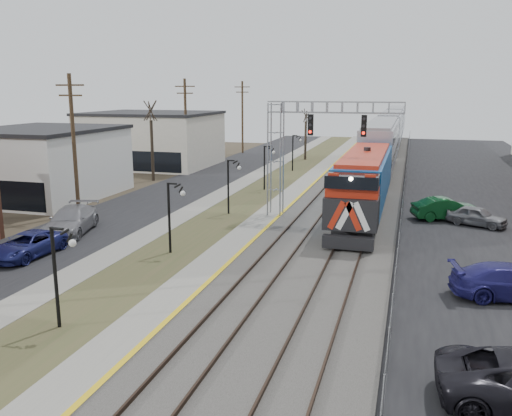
% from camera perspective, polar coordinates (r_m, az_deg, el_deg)
% --- Properties ---
extents(street_west, '(7.00, 120.00, 0.04)m').
position_cam_1_polar(street_west, '(48.62, -8.63, 1.72)').
color(street_west, black).
rests_on(street_west, ground).
extents(sidewalk, '(2.00, 120.00, 0.08)m').
position_cam_1_polar(sidewalk, '(46.94, -3.62, 1.47)').
color(sidewalk, gray).
rests_on(sidewalk, ground).
extents(grass_median, '(4.00, 120.00, 0.06)m').
position_cam_1_polar(grass_median, '(46.04, -0.10, 1.27)').
color(grass_median, '#3E4625').
rests_on(grass_median, ground).
extents(platform, '(2.00, 120.00, 0.24)m').
position_cam_1_polar(platform, '(45.30, 3.55, 1.18)').
color(platform, gray).
rests_on(platform, ground).
extents(ballast_bed, '(8.00, 120.00, 0.20)m').
position_cam_1_polar(ballast_bed, '(44.52, 9.85, 0.79)').
color(ballast_bed, '#595651').
rests_on(ballast_bed, ground).
extents(parking_lot, '(16.00, 120.00, 0.04)m').
position_cam_1_polar(parking_lot, '(44.94, 25.22, -0.22)').
color(parking_lot, black).
rests_on(parking_lot, ground).
extents(platform_edge, '(0.24, 120.00, 0.01)m').
position_cam_1_polar(platform_edge, '(45.10, 4.65, 1.27)').
color(platform_edge, gold).
rests_on(platform_edge, platform).
extents(track_near, '(1.58, 120.00, 0.15)m').
position_cam_1_polar(track_near, '(44.74, 7.31, 1.16)').
color(track_near, '#2D2119').
rests_on(track_near, ballast_bed).
extents(track_far, '(1.58, 120.00, 0.15)m').
position_cam_1_polar(track_far, '(44.36, 11.78, 0.90)').
color(track_far, '#2D2119').
rests_on(track_far, ballast_bed).
extents(train, '(3.00, 85.85, 5.33)m').
position_cam_1_polar(train, '(73.60, 13.70, 7.39)').
color(train, '#13539E').
rests_on(train, ground).
extents(signal_gantry, '(9.00, 1.07, 8.15)m').
position_cam_1_polar(signal_gantry, '(37.27, 4.67, 7.23)').
color(signal_gantry, gray).
rests_on(signal_gantry, ground).
extents(lampposts, '(0.14, 62.14, 4.00)m').
position_cam_1_polar(lampposts, '(30.28, -8.89, -0.98)').
color(lampposts, black).
rests_on(lampposts, ground).
extents(utility_poles, '(0.28, 80.28, 10.00)m').
position_cam_1_polar(utility_poles, '(40.75, -18.61, 6.24)').
color(utility_poles, '#4C3823').
rests_on(utility_poles, ground).
extents(fence, '(0.04, 120.00, 1.60)m').
position_cam_1_polar(fence, '(44.16, 15.30, 1.36)').
color(fence, gray).
rests_on(fence, ground).
extents(bare_trees, '(12.30, 42.30, 5.95)m').
position_cam_1_polar(bare_trees, '(52.21, -8.11, 5.44)').
color(bare_trees, '#382D23').
rests_on(bare_trees, ground).
extents(car_lot_e, '(4.11, 2.95, 1.30)m').
position_cam_1_polar(car_lot_e, '(38.80, 22.23, -0.85)').
color(car_lot_e, gray).
rests_on(car_lot_e, ground).
extents(car_lot_f, '(4.91, 3.01, 1.53)m').
position_cam_1_polar(car_lot_f, '(39.83, 19.41, -0.14)').
color(car_lot_f, '#0D451D').
rests_on(car_lot_f, ground).
extents(car_street_a, '(2.32, 4.76, 1.30)m').
position_cam_1_polar(car_street_a, '(31.86, -22.93, -3.67)').
color(car_street_a, navy).
rests_on(car_street_a, ground).
extents(car_street_b, '(3.67, 6.01, 1.63)m').
position_cam_1_polar(car_street_b, '(35.99, -18.88, -1.30)').
color(car_street_b, gray).
rests_on(car_street_b, ground).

